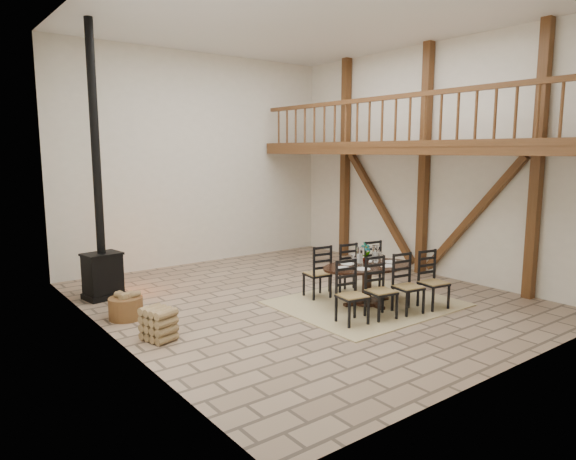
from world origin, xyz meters
TOP-DOWN VIEW (x-y plane):
  - ground at (0.00, 0.00)m, footprint 8.00×8.00m
  - room_shell at (1.19, 0.00)m, footprint 7.02×8.02m
  - rug at (0.68, -0.96)m, footprint 3.00×2.50m
  - dining_table at (0.67, -1.04)m, footprint 2.17×2.19m
  - wood_stove at (-2.95, 2.27)m, footprint 0.74×0.61m
  - log_basket at (-3.04, 0.84)m, footprint 0.55×0.55m
  - log_stack at (-3.01, -0.40)m, footprint 0.47×0.56m

SIDE VIEW (x-z plane):
  - ground at x=0.00m, z-range 0.00..0.00m
  - rug at x=0.68m, z-range 0.00..0.02m
  - log_basket at x=-3.04m, z-range -0.03..0.42m
  - log_stack at x=-3.01m, z-range 0.00..0.49m
  - dining_table at x=0.67m, z-range -0.18..0.93m
  - wood_stove at x=-2.95m, z-range -1.38..3.62m
  - room_shell at x=1.19m, z-range 0.51..5.52m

